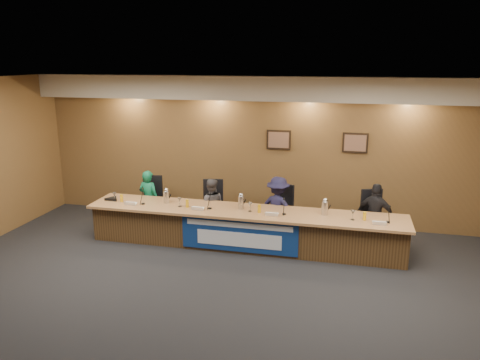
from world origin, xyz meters
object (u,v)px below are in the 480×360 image
(panelist_a, at_px, (149,199))
(panelist_c, at_px, (278,208))
(office_chair_a, at_px, (151,204))
(panelist_b, at_px, (211,206))
(dais_body, at_px, (244,229))
(banner, at_px, (239,235))
(panelist_d, at_px, (375,216))
(carafe_mid, at_px, (241,202))
(carafe_right, at_px, (325,208))
(office_chair_c, at_px, (278,214))
(speakerphone, at_px, (112,199))
(office_chair_b, at_px, (213,209))
(office_chair_d, at_px, (374,222))
(carafe_left, at_px, (166,197))

(panelist_a, bearing_deg, panelist_c, -171.44)
(office_chair_a, bearing_deg, panelist_b, -14.27)
(dais_body, relative_size, banner, 2.73)
(panelist_d, distance_m, carafe_mid, 2.58)
(carafe_right, bearing_deg, panelist_a, 172.17)
(banner, distance_m, carafe_mid, 0.67)
(office_chair_c, bearing_deg, speakerphone, -144.06)
(banner, distance_m, panelist_c, 1.15)
(panelist_a, relative_size, panelist_d, 1.00)
(carafe_mid, bearing_deg, panelist_a, 166.11)
(carafe_mid, bearing_deg, office_chair_a, 163.63)
(panelist_c, height_order, speakerphone, panelist_c)
(dais_body, distance_m, speakerphone, 2.78)
(dais_body, distance_m, office_chair_b, 1.07)
(panelist_b, height_order, office_chair_b, panelist_b)
(panelist_b, xyz_separation_m, office_chair_a, (-1.39, 0.10, -0.10))
(panelist_a, relative_size, office_chair_a, 2.63)
(panelist_a, relative_size, office_chair_d, 2.63)
(office_chair_d, distance_m, carafe_mid, 2.62)
(panelist_c, xyz_separation_m, speakerphone, (-3.32, -0.59, 0.13))
(office_chair_a, height_order, carafe_right, carafe_right)
(panelist_b, bearing_deg, carafe_left, 21.98)
(office_chair_d, height_order, carafe_right, carafe_right)
(banner, bearing_deg, carafe_left, 163.95)
(office_chair_d, bearing_deg, panelist_a, 160.70)
(panelist_a, distance_m, speakerphone, 0.80)
(panelist_a, distance_m, carafe_left, 0.84)
(panelist_c, bearing_deg, office_chair_c, -73.19)
(carafe_mid, distance_m, carafe_right, 1.58)
(panelist_a, distance_m, office_chair_d, 4.67)
(carafe_right, bearing_deg, panelist_b, 167.67)
(office_chair_d, distance_m, carafe_right, 1.18)
(panelist_b, relative_size, speakerphone, 3.63)
(panelist_c, distance_m, carafe_mid, 0.86)
(dais_body, xyz_separation_m, banner, (0.00, -0.41, 0.03))
(panelist_a, bearing_deg, office_chair_d, -170.21)
(dais_body, height_order, panelist_a, panelist_a)
(panelist_a, height_order, panelist_d, panelist_d)
(speakerphone, bearing_deg, panelist_a, 47.90)
(panelist_a, relative_size, office_chair_c, 2.63)
(office_chair_c, bearing_deg, panelist_a, -153.72)
(dais_body, height_order, carafe_mid, carafe_mid)
(dais_body, distance_m, carafe_right, 1.61)
(panelist_b, relative_size, office_chair_c, 2.42)
(panelist_d, distance_m, speakerphone, 5.23)
(banner, height_order, office_chair_a, banner)
(office_chair_d, bearing_deg, office_chair_b, 159.47)
(banner, height_order, carafe_left, carafe_left)
(dais_body, xyz_separation_m, office_chair_a, (-2.22, 0.66, 0.13))
(panelist_b, bearing_deg, office_chair_d, 170.02)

